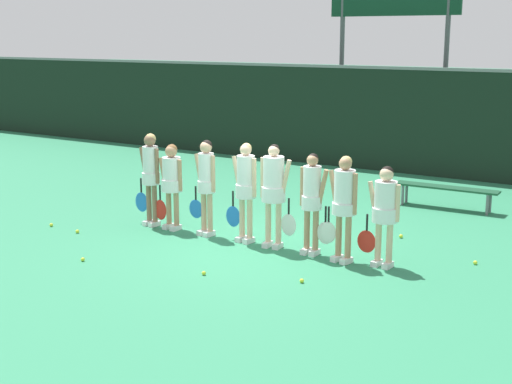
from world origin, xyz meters
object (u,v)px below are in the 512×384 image
at_px(tennis_ball_0, 204,273).
at_px(tennis_ball_6, 83,259).
at_px(player_6, 344,199).
at_px(player_3, 245,184).
at_px(tennis_ball_3, 51,225).
at_px(tennis_ball_1, 401,236).
at_px(tennis_ball_2, 302,281).
at_px(scoreboard, 394,9).
at_px(player_1, 172,179).
at_px(player_4, 274,187).
at_px(bench_courtside, 446,189).
at_px(player_2, 206,180).
at_px(player_0, 150,171).
at_px(tennis_ball_4, 475,263).
at_px(player_7, 385,208).
at_px(player_5, 312,196).
at_px(tennis_ball_5, 77,231).

distance_m(tennis_ball_0, tennis_ball_6, 2.14).
height_order(player_6, tennis_ball_6, player_6).
distance_m(player_3, tennis_ball_3, 4.03).
distance_m(tennis_ball_1, tennis_ball_2, 3.10).
height_order(tennis_ball_3, tennis_ball_6, tennis_ball_3).
distance_m(scoreboard, player_1, 10.18).
distance_m(player_3, player_4, 0.60).
bearing_deg(player_3, player_4, 2.92).
relative_size(scoreboard, bench_courtside, 2.49).
distance_m(player_2, tennis_ball_1, 3.70).
height_order(scoreboard, player_0, scoreboard).
bearing_deg(tennis_ball_2, scoreboard, 105.64).
height_order(scoreboard, tennis_ball_0, scoreboard).
bearing_deg(scoreboard, bench_courtside, -56.86).
xyz_separation_m(bench_courtside, tennis_ball_1, (0.03, -2.65, -0.38)).
bearing_deg(tennis_ball_4, player_0, -171.33).
xyz_separation_m(tennis_ball_4, tennis_ball_6, (-5.48, -3.26, -0.00)).
xyz_separation_m(player_1, tennis_ball_2, (3.53, -1.34, -0.94)).
relative_size(player_6, tennis_ball_4, 25.84).
bearing_deg(tennis_ball_0, player_7, 40.90).
bearing_deg(bench_courtside, player_3, -118.72).
height_order(scoreboard, tennis_ball_6, scoreboard).
xyz_separation_m(player_0, player_2, (1.31, 0.01, -0.02)).
distance_m(player_5, tennis_ball_2, 1.74).
xyz_separation_m(player_2, player_6, (2.81, -0.10, -0.00)).
xyz_separation_m(player_6, player_7, (0.65, 0.13, -0.08)).
height_order(scoreboard, player_7, scoreboard).
relative_size(player_2, tennis_ball_5, 26.23).
xyz_separation_m(player_7, tennis_ball_6, (-4.24, -2.38, -0.93)).
bearing_deg(player_3, player_1, -173.77).
distance_m(player_0, tennis_ball_0, 3.34).
bearing_deg(tennis_ball_1, player_6, -99.48).
distance_m(tennis_ball_3, tennis_ball_6, 2.42).
xyz_separation_m(player_4, player_5, (0.74, 0.00, -0.08)).
xyz_separation_m(scoreboard, player_3, (1.17, -9.57, -3.28)).
bearing_deg(player_3, scoreboard, 102.22).
relative_size(tennis_ball_2, tennis_ball_5, 0.99).
xyz_separation_m(player_1, player_7, (4.25, 0.04, -0.00)).
xyz_separation_m(player_1, player_2, (0.80, 0.01, 0.08)).
xyz_separation_m(player_1, player_5, (2.98, 0.01, 0.03)).
xyz_separation_m(player_5, tennis_ball_2, (0.55, -1.34, -0.97)).
xyz_separation_m(tennis_ball_2, tennis_ball_6, (-3.53, -1.00, -0.00)).
height_order(player_2, player_5, player_2).
xyz_separation_m(scoreboard, player_1, (-0.47, -9.60, -3.36)).
relative_size(scoreboard, player_3, 3.09).
relative_size(tennis_ball_1, tennis_ball_3, 1.04).
bearing_deg(player_1, player_3, 4.02).
xyz_separation_m(player_2, tennis_ball_3, (-2.89, -1.13, -1.01)).
relative_size(player_1, tennis_ball_1, 22.98).
relative_size(player_5, tennis_ball_0, 26.80).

